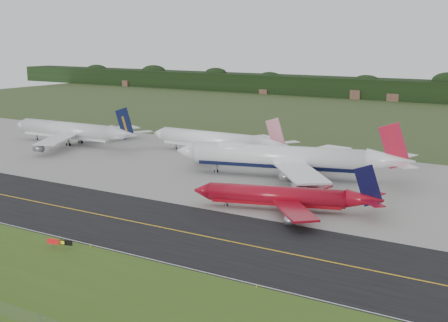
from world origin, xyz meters
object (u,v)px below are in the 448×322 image
jet_ba_747 (287,157)px  jet_navy_gold (74,131)px  jet_star_tail (217,141)px  jet_red_737 (287,197)px  taxiway_sign (60,242)px

jet_ba_747 → jet_navy_gold: jet_ba_747 is taller
jet_ba_747 → jet_star_tail: jet_ba_747 is taller
jet_ba_747 → jet_red_737: jet_ba_747 is taller
jet_ba_747 → jet_red_737: bearing=-63.2°
jet_red_737 → jet_star_tail: jet_star_tail is taller
jet_red_737 → jet_star_tail: (-49.16, 47.45, 1.40)m
jet_star_tail → jet_red_737: bearing=-44.0°
taxiway_sign → jet_star_tail: bearing=105.5°
jet_navy_gold → taxiway_sign: bearing=-45.7°
jet_navy_gold → jet_star_tail: 54.45m
jet_star_tail → jet_navy_gold: bearing=-167.7°
jet_star_tail → taxiway_sign: jet_star_tail is taller
jet_navy_gold → taxiway_sign: (78.67, -80.52, -3.65)m
jet_star_tail → taxiway_sign: (25.48, -92.16, -3.38)m
jet_ba_747 → taxiway_sign: (-8.81, -74.22, -4.41)m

